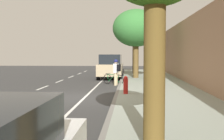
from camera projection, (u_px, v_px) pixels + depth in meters
ground at (74, 98)px, 13.17m from camera, size 71.85×71.85×0.00m
sidewalk at (166, 97)px, 12.91m from camera, size 4.31×44.90×0.14m
curb_edge at (116, 97)px, 13.04m from camera, size 0.16×44.90×0.14m
lane_stripe_centre at (15, 98)px, 12.98m from camera, size 0.14×44.20×0.01m
lane_stripe_bike_edge at (84, 98)px, 13.14m from camera, size 0.12×44.90×0.01m
building_facade at (221, 50)px, 12.64m from camera, size 0.50×44.90×4.42m
parked_suv_tan_second at (111, 66)px, 23.58m from camera, size 2.00×4.72×1.99m
parked_sedan_green_mid at (113, 66)px, 30.98m from camera, size 2.05×4.50×1.52m
bicycle_at_curb at (113, 79)px, 18.92m from camera, size 1.40×1.07×0.74m
cyclist_with_backpack at (116, 69)px, 18.41m from camera, size 0.50×0.59×1.69m
street_tree_far_end at (136, 28)px, 22.68m from camera, size 3.70×3.70×5.43m
street_tree_corner at (135, 30)px, 28.55m from camera, size 3.16×3.16×5.57m
fire_hydrant at (126, 85)px, 13.56m from camera, size 0.22×0.22×0.84m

